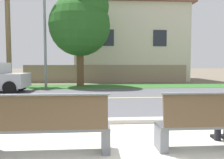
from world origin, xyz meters
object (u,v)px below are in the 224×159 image
(bench_left, at_px, (47,127))
(shade_tree_left, at_px, (82,21))
(streetlamp, at_px, (45,23))
(bench_right, at_px, (217,123))

(bench_left, bearing_deg, shade_tree_left, 90.62)
(bench_left, distance_m, streetlamp, 11.80)
(bench_left, bearing_deg, streetlamp, 102.10)
(bench_right, distance_m, shade_tree_left, 12.26)
(bench_right, height_order, streetlamp, streetlamp)
(bench_right, relative_size, streetlamp, 0.28)
(bench_left, height_order, bench_right, same)
(streetlamp, distance_m, shade_tree_left, 2.26)
(streetlamp, height_order, shade_tree_left, streetlamp)
(streetlamp, xyz_separation_m, shade_tree_left, (2.23, 0.30, 0.21))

